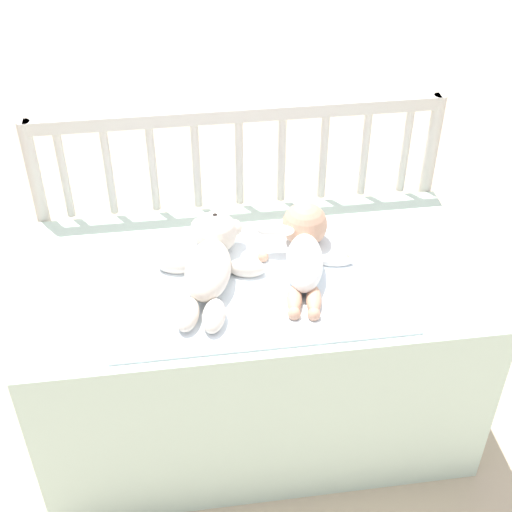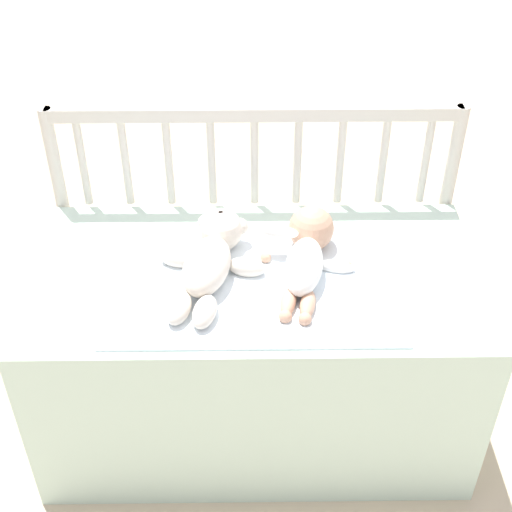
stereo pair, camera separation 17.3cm
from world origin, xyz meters
name	(u,v)px [view 2 (the right image)]	position (x,y,z in m)	size (l,w,h in m)	color
ground_plane	(256,413)	(0.00, 0.00, 0.00)	(12.00, 12.00, 0.00)	#C6B293
crib_mattress	(256,349)	(0.00, 0.00, 0.27)	(1.13, 0.59, 0.54)	silver
crib_rail	(255,187)	(0.00, 0.32, 0.59)	(1.13, 0.04, 0.83)	beige
blanket	(254,280)	(-0.01, -0.04, 0.54)	(0.70, 0.47, 0.01)	white
teddy_bear	(211,257)	(-0.11, 0.00, 0.59)	(0.27, 0.39, 0.11)	silver
baby	(307,252)	(0.13, 0.02, 0.59)	(0.24, 0.37, 0.12)	white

